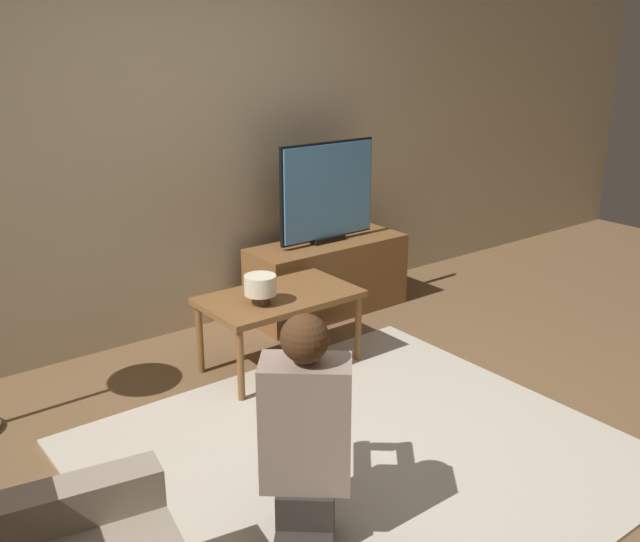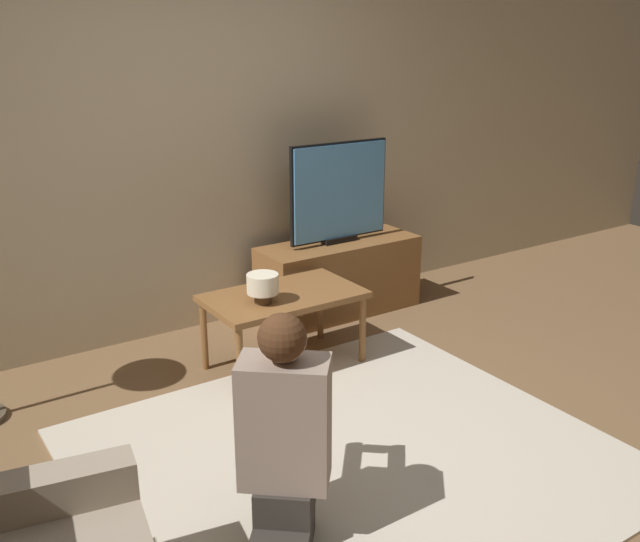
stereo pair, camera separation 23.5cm
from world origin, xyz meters
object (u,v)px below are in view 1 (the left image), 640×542
coffee_table (280,302)px  person_kneeling (306,435)px  tv (328,192)px  table_lamp (260,287)px

coffee_table → person_kneeling: 1.56m
person_kneeling → coffee_table: bearing=-80.8°
tv → coffee_table: 1.05m
coffee_table → person_kneeling: bearing=-120.7°
tv → coffee_table: (-0.77, -0.54, -0.46)m
coffee_table → table_lamp: (-0.17, -0.07, 0.15)m
tv → coffee_table: size_ratio=0.85×
person_kneeling → table_lamp: size_ratio=5.28×
coffee_table → person_kneeling: size_ratio=0.95×
tv → coffee_table: tv is taller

